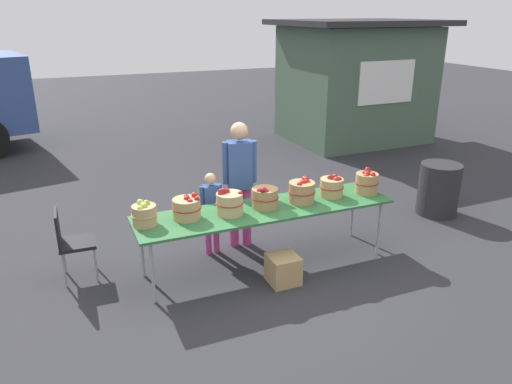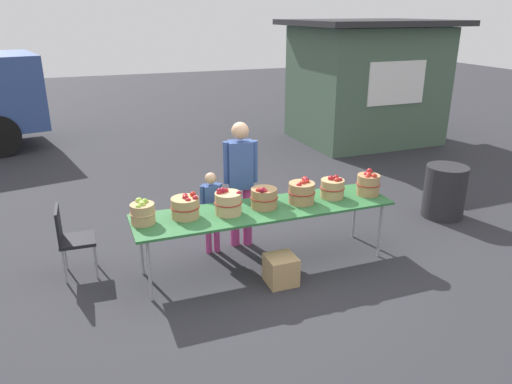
% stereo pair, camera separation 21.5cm
% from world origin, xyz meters
% --- Properties ---
extents(ground_plane, '(40.00, 40.00, 0.00)m').
position_xyz_m(ground_plane, '(0.00, 0.00, 0.00)').
color(ground_plane, '#2D2D33').
extents(market_table, '(3.10, 0.76, 0.75)m').
position_xyz_m(market_table, '(0.00, 0.00, 0.72)').
color(market_table, '#2D6B38').
rests_on(market_table, ground).
extents(apple_basket_green_0, '(0.28, 0.28, 0.27)m').
position_xyz_m(apple_basket_green_0, '(-1.40, 0.07, 0.88)').
color(apple_basket_green_0, tan).
rests_on(apple_basket_green_0, market_table).
extents(apple_basket_red_0, '(0.33, 0.33, 0.28)m').
position_xyz_m(apple_basket_red_0, '(-0.93, 0.07, 0.87)').
color(apple_basket_red_0, tan).
rests_on(apple_basket_red_0, market_table).
extents(apple_basket_red_1, '(0.32, 0.32, 0.31)m').
position_xyz_m(apple_basket_red_1, '(-0.45, 0.00, 0.89)').
color(apple_basket_red_1, tan).
rests_on(apple_basket_red_1, market_table).
extents(apple_basket_red_2, '(0.33, 0.33, 0.29)m').
position_xyz_m(apple_basket_red_2, '(-0.00, 0.03, 0.87)').
color(apple_basket_red_2, '#A87F51').
rests_on(apple_basket_red_2, market_table).
extents(apple_basket_red_3, '(0.33, 0.33, 0.31)m').
position_xyz_m(apple_basket_red_3, '(0.48, 0.02, 0.89)').
color(apple_basket_red_3, '#A87F51').
rests_on(apple_basket_red_3, market_table).
extents(apple_basket_red_4, '(0.31, 0.31, 0.28)m').
position_xyz_m(apple_basket_red_4, '(0.92, 0.04, 0.87)').
color(apple_basket_red_4, tan).
rests_on(apple_basket_red_4, market_table).
extents(apple_basket_red_5, '(0.30, 0.30, 0.31)m').
position_xyz_m(apple_basket_red_5, '(1.39, -0.02, 0.89)').
color(apple_basket_red_5, '#A87F51').
rests_on(apple_basket_red_5, market_table).
extents(vendor_adult, '(0.43, 0.28, 1.66)m').
position_xyz_m(vendor_adult, '(-0.08, 0.63, 0.97)').
color(vendor_adult, '#CC3F8C').
rests_on(vendor_adult, ground).
extents(child_customer, '(0.29, 0.15, 1.08)m').
position_xyz_m(child_customer, '(-0.50, 0.56, 0.63)').
color(child_customer, '#CC3F8C').
rests_on(child_customer, ground).
extents(food_kiosk, '(3.56, 2.97, 2.74)m').
position_xyz_m(food_kiosk, '(4.50, 4.98, 1.38)').
color(food_kiosk, '#47604C').
rests_on(food_kiosk, ground).
extents(folding_chair, '(0.41, 0.41, 0.86)m').
position_xyz_m(folding_chair, '(-2.18, 0.56, 0.51)').
color(folding_chair, black).
rests_on(folding_chair, ground).
extents(trash_barrel, '(0.61, 0.61, 0.79)m').
position_xyz_m(trash_barrel, '(3.08, 0.47, 0.39)').
color(trash_barrel, '#262628').
rests_on(trash_barrel, ground).
extents(produce_crate, '(0.33, 0.33, 0.33)m').
position_xyz_m(produce_crate, '(0.02, -0.46, 0.17)').
color(produce_crate, tan).
rests_on(produce_crate, ground).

